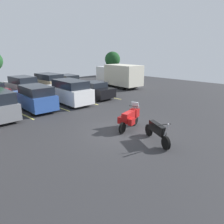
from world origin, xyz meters
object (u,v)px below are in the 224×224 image
car_black (93,90)px  box_truck (119,75)px  car_far_champagne (67,81)px  car_far_silver (22,85)px  motorcycle_second (157,131)px  car_far_tan (48,82)px  motorcycle_touring (130,117)px  car_blue (35,98)px  car_white (69,92)px

car_black → box_truck: size_ratio=0.71×
car_far_champagne → box_truck: 6.24m
car_far_champagne → car_far_silver: bearing=-177.7°
car_far_silver → motorcycle_second: bearing=-91.3°
car_far_tan → box_truck: bearing=-26.2°
motorcycle_second → car_black: bearing=66.4°
motorcycle_touring → motorcycle_second: bearing=-103.3°
motorcycle_touring → car_far_silver: (-0.15, 14.18, 0.23)m
car_blue → car_far_tan: 7.87m
motorcycle_touring → car_blue: 7.85m
motorcycle_touring → car_blue: car_blue is taller
box_truck → car_far_silver: bearing=159.4°
car_white → car_far_silver: (-1.19, 6.63, -0.09)m
motorcycle_second → car_far_tan: 16.47m
motorcycle_touring → car_far_champagne: 15.39m
car_far_tan → motorcycle_touring: bearing=-100.6°
box_truck → motorcycle_touring: bearing=-134.3°
car_far_tan → car_far_champagne: (2.78, 0.41, -0.21)m
motorcycle_touring → car_blue: (-1.95, 7.60, 0.26)m
motorcycle_second → car_far_tan: size_ratio=0.47×
motorcycle_touring → car_far_tan: (2.63, 14.00, 0.29)m
car_far_tan → car_black: bearing=-78.5°
box_truck → car_black: bearing=-158.3°
car_far_champagne → car_black: bearing=-103.2°
car_far_tan → car_far_champagne: car_far_tan is taller
motorcycle_second → car_white: car_white is taller
motorcycle_touring → car_black: car_black is taller
car_blue → car_black: (5.82, 0.27, -0.20)m
box_truck → car_far_tan: bearing=153.8°
motorcycle_second → box_truck: size_ratio=0.34×
car_far_silver → car_far_tan: car_far_tan is taller
car_black → box_truck: (6.20, 2.46, 0.71)m
car_blue → car_far_silver: car_blue is taller
motorcycle_touring → car_white: size_ratio=0.45×
car_far_champagne → box_truck: (4.67, -4.08, 0.69)m
car_white → car_blue: bearing=179.1°
motorcycle_touring → car_black: (3.88, 7.87, 0.06)m
car_blue → box_truck: (12.02, 2.74, 0.51)m
car_white → car_far_champagne: (4.37, 6.86, -0.24)m
car_blue → box_truck: box_truck is taller
car_far_champagne → car_blue: bearing=-137.2°
car_far_champagne → box_truck: bearing=-41.1°
car_far_tan → car_far_champagne: 2.82m
car_far_champagne → car_far_tan: bearing=-171.6°
car_white → box_truck: 9.47m
car_white → car_far_champagne: 8.14m
motorcycle_second → car_blue: 9.87m
car_blue → car_far_silver: size_ratio=0.98×
box_truck → car_far_champagne: bearing=138.9°
motorcycle_touring → car_white: car_white is taller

